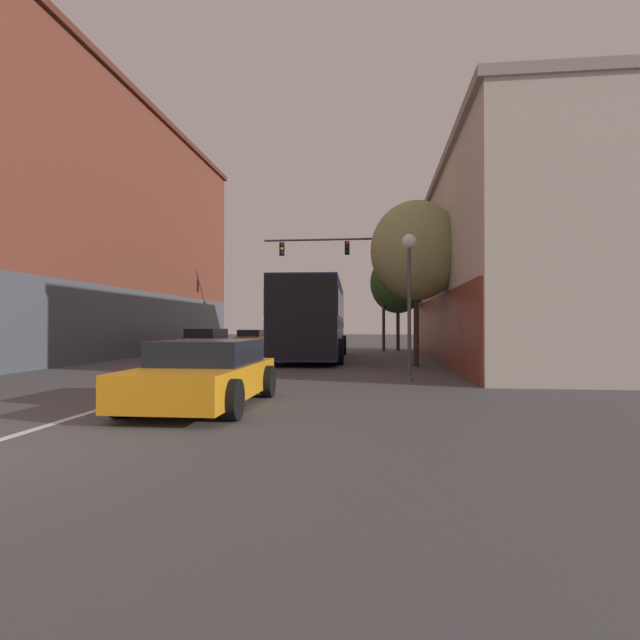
{
  "coord_description": "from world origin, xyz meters",
  "views": [
    {
      "loc": [
        4.9,
        -5.04,
        1.5
      ],
      "look_at": [
        2.68,
        14.79,
        1.72
      ],
      "focal_mm": 28.0,
      "sensor_mm": 36.0,
      "label": 1
    }
  ],
  "objects_px": {
    "parked_car_left_mid": "(252,338)",
    "street_tree_near": "(416,251)",
    "traffic_signal_gantry": "(349,267)",
    "street_tree_far": "(398,283)",
    "bus": "(312,317)",
    "parked_car_left_near": "(208,342)",
    "street_lamp": "(409,283)",
    "hatchback_foreground": "(205,374)"
  },
  "relations": [
    {
      "from": "parked_car_left_mid",
      "to": "bus",
      "type": "bearing_deg",
      "value": -156.21
    },
    {
      "from": "street_lamp",
      "to": "traffic_signal_gantry",
      "type": "bearing_deg",
      "value": 98.97
    },
    {
      "from": "traffic_signal_gantry",
      "to": "hatchback_foreground",
      "type": "bearing_deg",
      "value": -94.54
    },
    {
      "from": "street_tree_near",
      "to": "street_tree_far",
      "type": "relative_size",
      "value": 1.05
    },
    {
      "from": "bus",
      "to": "street_lamp",
      "type": "height_order",
      "value": "street_lamp"
    },
    {
      "from": "traffic_signal_gantry",
      "to": "street_tree_near",
      "type": "bearing_deg",
      "value": -74.18
    },
    {
      "from": "bus",
      "to": "street_lamp",
      "type": "bearing_deg",
      "value": -158.43
    },
    {
      "from": "street_tree_far",
      "to": "traffic_signal_gantry",
      "type": "bearing_deg",
      "value": -168.12
    },
    {
      "from": "parked_car_left_mid",
      "to": "street_lamp",
      "type": "bearing_deg",
      "value": -156.77
    },
    {
      "from": "parked_car_left_near",
      "to": "bus",
      "type": "bearing_deg",
      "value": -116.82
    },
    {
      "from": "street_tree_near",
      "to": "street_tree_far",
      "type": "xyz_separation_m",
      "value": [
        -0.16,
        11.35,
        -0.23
      ]
    },
    {
      "from": "street_lamp",
      "to": "street_tree_far",
      "type": "relative_size",
      "value": 0.68
    },
    {
      "from": "parked_car_left_near",
      "to": "hatchback_foreground",
      "type": "bearing_deg",
      "value": -159.35
    },
    {
      "from": "street_lamp",
      "to": "bus",
      "type": "bearing_deg",
      "value": 114.04
    },
    {
      "from": "hatchback_foreground",
      "to": "street_tree_far",
      "type": "height_order",
      "value": "street_tree_far"
    },
    {
      "from": "bus",
      "to": "street_tree_far",
      "type": "distance_m",
      "value": 9.16
    },
    {
      "from": "bus",
      "to": "hatchback_foreground",
      "type": "distance_m",
      "value": 13.17
    },
    {
      "from": "street_lamp",
      "to": "street_tree_near",
      "type": "distance_m",
      "value": 5.18
    },
    {
      "from": "bus",
      "to": "street_tree_far",
      "type": "height_order",
      "value": "street_tree_far"
    },
    {
      "from": "bus",
      "to": "traffic_signal_gantry",
      "type": "height_order",
      "value": "traffic_signal_gantry"
    },
    {
      "from": "parked_car_left_near",
      "to": "street_lamp",
      "type": "height_order",
      "value": "street_lamp"
    },
    {
      "from": "parked_car_left_near",
      "to": "street_tree_far",
      "type": "xyz_separation_m",
      "value": [
        10.11,
        4.63,
        3.41
      ]
    },
    {
      "from": "hatchback_foreground",
      "to": "street_tree_far",
      "type": "bearing_deg",
      "value": -12.16
    },
    {
      "from": "bus",
      "to": "street_tree_far",
      "type": "bearing_deg",
      "value": -30.24
    },
    {
      "from": "parked_car_left_mid",
      "to": "street_tree_near",
      "type": "height_order",
      "value": "street_tree_near"
    },
    {
      "from": "bus",
      "to": "street_lamp",
      "type": "xyz_separation_m",
      "value": [
        3.73,
        -8.37,
        0.78
      ]
    },
    {
      "from": "bus",
      "to": "street_tree_near",
      "type": "height_order",
      "value": "street_tree_near"
    },
    {
      "from": "parked_car_left_mid",
      "to": "traffic_signal_gantry",
      "type": "height_order",
      "value": "traffic_signal_gantry"
    },
    {
      "from": "street_lamp",
      "to": "street_tree_far",
      "type": "bearing_deg",
      "value": 88.55
    },
    {
      "from": "bus",
      "to": "hatchback_foreground",
      "type": "xyz_separation_m",
      "value": [
        -0.35,
        -13.11,
        -1.29
      ]
    },
    {
      "from": "traffic_signal_gantry",
      "to": "street_tree_far",
      "type": "distance_m",
      "value": 3.08
    },
    {
      "from": "bus",
      "to": "street_lamp",
      "type": "relative_size",
      "value": 2.54
    },
    {
      "from": "parked_car_left_mid",
      "to": "street_lamp",
      "type": "relative_size",
      "value": 1.01
    },
    {
      "from": "hatchback_foreground",
      "to": "street_lamp",
      "type": "bearing_deg",
      "value": -40.86
    },
    {
      "from": "parked_car_left_near",
      "to": "street_lamp",
      "type": "bearing_deg",
      "value": -138.42
    },
    {
      "from": "parked_car_left_mid",
      "to": "street_tree_far",
      "type": "height_order",
      "value": "street_tree_far"
    },
    {
      "from": "parked_car_left_mid",
      "to": "traffic_signal_gantry",
      "type": "distance_m",
      "value": 9.86
    },
    {
      "from": "parked_car_left_near",
      "to": "street_tree_far",
      "type": "relative_size",
      "value": 0.77
    },
    {
      "from": "street_lamp",
      "to": "street_tree_near",
      "type": "xyz_separation_m",
      "value": [
        0.58,
        4.9,
        1.6
      ]
    },
    {
      "from": "parked_car_left_near",
      "to": "traffic_signal_gantry",
      "type": "height_order",
      "value": "traffic_signal_gantry"
    },
    {
      "from": "hatchback_foreground",
      "to": "traffic_signal_gantry",
      "type": "xyz_separation_m",
      "value": [
        1.62,
        20.38,
        4.35
      ]
    },
    {
      "from": "parked_car_left_mid",
      "to": "parked_car_left_near",
      "type": "bearing_deg",
      "value": 178.05
    }
  ]
}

